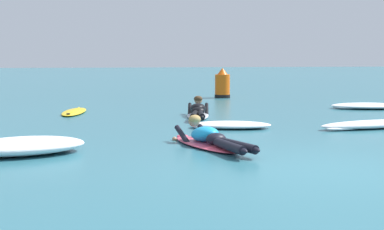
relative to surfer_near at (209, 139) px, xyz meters
name	(u,v)px	position (x,y,z in m)	size (l,w,h in m)	color
ground_plane	(190,106)	(1.14, 7.85, -0.14)	(120.00, 120.00, 0.00)	#2D6B7A
surfer_near	(209,139)	(0.00, 0.00, 0.00)	(1.09, 2.62, 0.55)	#E54C66
surfer_far	(198,111)	(0.76, 4.76, 0.00)	(0.98, 2.70, 0.55)	silver
drifting_surfboard	(74,112)	(-2.29, 6.37, -0.10)	(0.87, 2.34, 0.16)	yellow
whitewater_front	(22,146)	(-2.99, -0.18, -0.01)	(2.17, 1.59, 0.27)	white
whitewater_mid_left	(367,106)	(6.02, 6.14, -0.06)	(2.24, 1.52, 0.17)	white
whitewater_mid_right	(376,124)	(4.00, 1.85, -0.06)	(2.71, 1.04, 0.17)	white
whitewater_back	(231,125)	(1.00, 2.39, -0.07)	(1.83, 1.18, 0.15)	white
channel_marker_buoy	(222,86)	(2.93, 11.15, 0.30)	(0.57, 0.57, 1.09)	#EA5B0F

